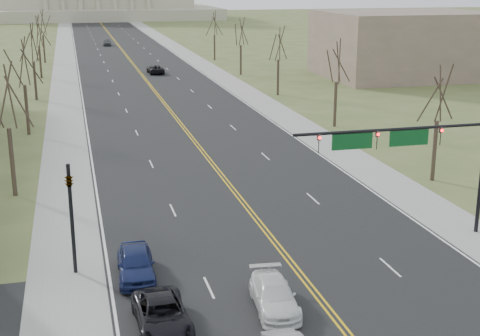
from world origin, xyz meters
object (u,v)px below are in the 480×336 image
car_sb_inner_second (274,296)px  car_far_sb (107,42)px  car_far_nb (155,69)px  signal_mast (408,146)px  car_sb_outer_second (136,263)px  car_sb_outer_lead (162,315)px  signal_left (71,207)px

car_sb_inner_second → car_far_sb: size_ratio=1.09×
car_far_nb → car_far_sb: (-4.86, 48.62, 0.03)m
signal_mast → car_sb_outer_second: signal_mast is taller
car_sb_outer_lead → car_sb_outer_second: 5.68m
car_sb_outer_lead → car_far_nb: (10.16, 82.10, 0.01)m
signal_mast → car_sb_outer_lead: signal_mast is taller
signal_left → car_sb_outer_second: bearing=-24.4°
car_sb_outer_lead → car_sb_inner_second: car_sb_outer_lead is taller
signal_left → car_sb_outer_lead: bearing=-62.5°
car_sb_outer_second → car_far_sb: 125.20m
car_sb_outer_lead → car_sb_outer_second: (-0.60, 5.65, 0.11)m
signal_mast → car_sb_outer_lead: bearing=-155.3°
car_sb_outer_second → signal_mast: bearing=7.6°
car_far_nb → car_sb_outer_second: bearing=79.7°
signal_left → car_sb_outer_lead: size_ratio=1.21×
signal_left → car_far_nb: 76.38m
car_sb_outer_second → car_sb_inner_second: bearing=-37.5°
signal_mast → car_far_nb: (-5.12, 75.06, -5.05)m
signal_left → car_sb_outer_second: (3.07, -1.39, -2.91)m
signal_mast → car_far_nb: signal_mast is taller
signal_mast → signal_left: size_ratio=2.02×
car_far_nb → car_far_sb: 48.86m
car_sb_outer_second → car_far_sb: car_sb_outer_second is taller
car_sb_outer_lead → car_far_nb: size_ratio=0.98×
signal_left → car_sb_inner_second: bearing=-35.4°
car_sb_outer_lead → car_far_nb: 82.72m
signal_left → car_sb_inner_second: (9.04, -6.43, -3.03)m
car_sb_inner_second → signal_left: bearing=149.8°
signal_mast → car_far_nb: bearing=93.9°
signal_mast → car_far_nb: 75.41m
signal_left → car_sb_outer_second: size_ratio=1.28×
car_sb_outer_second → car_far_nb: car_sb_outer_second is taller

